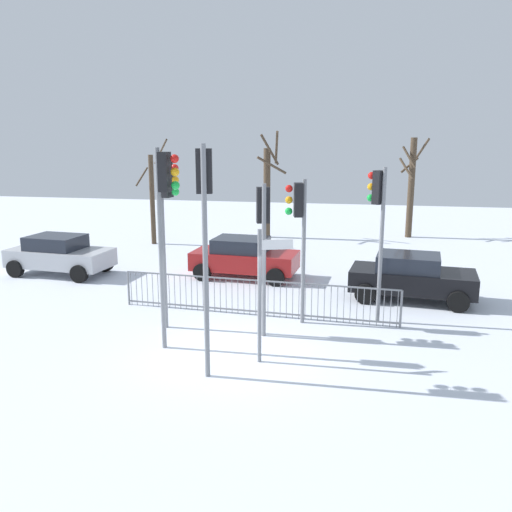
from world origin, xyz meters
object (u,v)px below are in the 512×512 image
traffic_light_mid_left (205,210)px  car_silver_mid (59,254)px  traffic_light_foreground_right (299,219)px  bare_tree_right (268,189)px  traffic_light_rear_left (378,210)px  bare_tree_centre (153,196)px  direction_sign_post (262,289)px  traffic_light_mid_right (263,225)px  car_black_trailing (411,276)px  car_red_far (244,257)px  traffic_light_foreground_left (165,205)px  bare_tree_left (411,185)px  traffic_light_rear_right (167,206)px

traffic_light_mid_left → car_silver_mid: traffic_light_mid_left is taller
traffic_light_foreground_right → car_silver_mid: bearing=55.4°
car_silver_mid → bare_tree_right: (6.37, 8.95, 1.73)m
traffic_light_rear_left → bare_tree_centre: (-10.16, 9.34, -0.82)m
traffic_light_foreground_right → direction_sign_post: size_ratio=1.29×
traffic_light_mid_right → car_black_trailing: bearing=24.9°
traffic_light_mid_left → car_red_far: bearing=84.5°
bare_tree_right → bare_tree_centre: bearing=-152.1°
traffic_light_foreground_left → car_silver_mid: size_ratio=1.22×
car_silver_mid → traffic_light_mid_left: bearing=-37.8°
traffic_light_rear_left → car_black_trailing: traffic_light_rear_left is taller
traffic_light_mid_left → direction_sign_post: bearing=26.8°
traffic_light_mid_right → traffic_light_foreground_right: traffic_light_foreground_right is taller
bare_tree_left → bare_tree_right: bare_tree_right is taller
traffic_light_mid_right → bare_tree_right: size_ratio=0.74×
car_red_far → car_black_trailing: bearing=-12.4°
traffic_light_mid_left → traffic_light_foreground_right: (1.52, 3.63, -0.69)m
traffic_light_foreground_right → traffic_light_rear_left: (2.09, 0.60, 0.23)m
bare_tree_centre → bare_tree_right: size_ratio=0.93×
traffic_light_mid_right → car_silver_mid: (-8.59, 4.70, -2.12)m
traffic_light_foreground_right → bare_tree_right: (-3.00, 12.63, -0.41)m
traffic_light_rear_left → direction_sign_post: size_ratio=1.39×
car_black_trailing → bare_tree_centre: bare_tree_centre is taller
traffic_light_rear_left → car_red_far: traffic_light_rear_left is taller
traffic_light_foreground_left → traffic_light_rear_right: bearing=-160.3°
traffic_light_mid_left → traffic_light_rear_right: size_ratio=1.09×
traffic_light_foreground_left → car_red_far: size_ratio=1.23×
traffic_light_rear_right → bare_tree_centre: bare_tree_centre is taller
bare_tree_left → bare_tree_centre: size_ratio=1.01×
bare_tree_right → car_red_far: bearing=-86.4°
traffic_light_rear_left → traffic_light_rear_right: bearing=142.8°
traffic_light_mid_left → traffic_light_foreground_right: traffic_light_mid_left is taller
traffic_light_foreground_right → bare_tree_right: bearing=0.2°
traffic_light_foreground_left → car_red_far: bearing=178.0°
traffic_light_mid_left → bare_tree_centre: bare_tree_centre is taller
bare_tree_centre → traffic_light_mid_left: bearing=-64.2°
traffic_light_foreground_left → direction_sign_post: 2.99m
bare_tree_right → traffic_light_rear_right: bearing=-91.3°
traffic_light_foreground_right → car_black_trailing: (3.28, 2.81, -2.15)m
bare_tree_centre → bare_tree_left: bearing=18.7°
traffic_light_mid_left → traffic_light_rear_left: bearing=37.3°
car_red_far → bare_tree_right: size_ratio=0.73×
traffic_light_rear_left → traffic_light_foreground_right: bearing=141.7°
traffic_light_rear_right → traffic_light_mid_right: bearing=101.1°
traffic_light_mid_left → car_silver_mid: 11.09m
car_black_trailing → car_silver_mid: bearing=-177.5°
traffic_light_mid_right → bare_tree_right: bearing=80.8°
traffic_light_foreground_right → bare_tree_centre: 12.82m
traffic_light_rear_right → bare_tree_centre: bearing=-146.5°
traffic_light_rear_left → bare_tree_left: bare_tree_left is taller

